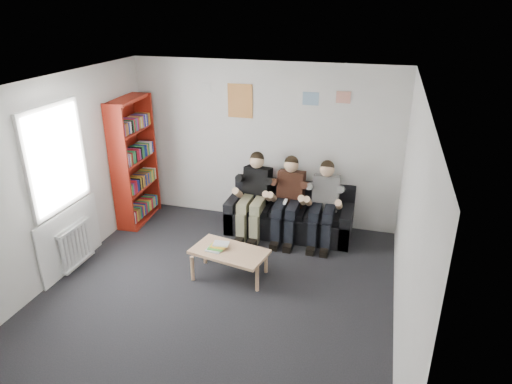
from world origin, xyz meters
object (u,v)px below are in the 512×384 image
at_px(sofa, 290,216).
at_px(person_middle, 288,200).
at_px(bookshelf, 135,162).
at_px(coffee_table, 229,254).
at_px(person_left, 254,196).
at_px(person_right, 324,205).

height_order(sofa, person_middle, person_middle).
distance_m(bookshelf, coffee_table, 2.55).
bearing_deg(person_left, coffee_table, -81.72).
distance_m(coffee_table, person_left, 1.39).
bearing_deg(bookshelf, person_right, -3.21).
xyz_separation_m(coffee_table, person_middle, (0.52, 1.35, 0.29)).
height_order(sofa, bookshelf, bookshelf).
bearing_deg(coffee_table, bookshelf, 148.80).
bearing_deg(person_middle, person_left, -178.35).
bearing_deg(bookshelf, person_middle, -2.91).
height_order(sofa, person_right, person_right).
bearing_deg(person_right, person_middle, 179.52).
relative_size(person_left, person_right, 1.03).
relative_size(coffee_table, person_right, 0.79).
height_order(person_left, person_middle, person_left).
bearing_deg(bookshelf, person_left, -2.42).
bearing_deg(person_left, bookshelf, -171.15).
xyz_separation_m(sofa, person_middle, (0.00, -0.19, 0.37)).
relative_size(coffee_table, person_left, 0.76).
relative_size(bookshelf, person_left, 1.60).
relative_size(person_left, person_middle, 1.01).
xyz_separation_m(bookshelf, person_right, (3.18, 0.09, -0.43)).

